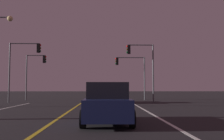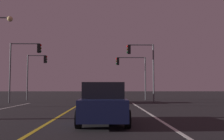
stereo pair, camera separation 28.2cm
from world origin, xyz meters
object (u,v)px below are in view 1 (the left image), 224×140
object	(u,v)px
car_ahead_far	(109,94)
car_lead_same_lane	(107,104)
traffic_light_near_right	(141,60)
traffic_light_near_left	(24,59)
traffic_light_far_right	(130,68)
traffic_light_far_left	(36,67)

from	to	relation	value
car_ahead_far	car_lead_same_lane	xyz separation A→B (m)	(-0.32, -14.54, 0.00)
car_ahead_far	traffic_light_near_right	world-z (taller)	traffic_light_near_right
traffic_light_near_right	traffic_light_near_left	xyz separation A→B (m)	(-11.48, 0.00, 0.08)
traffic_light_far_right	traffic_light_far_left	bearing A→B (deg)	0.00
traffic_light_near_left	traffic_light_far_right	size ratio (longest dim) A/B	1.14
traffic_light_near_left	traffic_light_far_left	world-z (taller)	traffic_light_near_left
traffic_light_near_right	traffic_light_near_left	bearing A→B (deg)	0.00
traffic_light_far_right	traffic_light_near_right	bearing A→B (deg)	95.49
traffic_light_far_right	car_ahead_far	bearing A→B (deg)	64.20
car_ahead_far	traffic_light_near_right	size ratio (longest dim) A/B	0.74
car_lead_same_lane	traffic_light_near_right	bearing A→B (deg)	-13.53
car_lead_same_lane	traffic_light_far_right	world-z (taller)	traffic_light_far_right
traffic_light_far_right	traffic_light_near_left	bearing A→B (deg)	26.66
traffic_light_far_right	traffic_light_far_left	world-z (taller)	traffic_light_far_left
traffic_light_far_right	traffic_light_far_left	xyz separation A→B (m)	(-11.26, 0.00, 0.09)
traffic_light_near_right	traffic_light_far_left	xyz separation A→B (m)	(-11.79, 5.50, -0.29)
car_lead_same_lane	traffic_light_near_left	size ratio (longest dim) A/B	0.73
car_ahead_far	car_lead_same_lane	world-z (taller)	same
traffic_light_far_left	traffic_light_near_right	bearing A→B (deg)	-25.01
traffic_light_near_right	traffic_light_far_left	bearing A→B (deg)	-25.01
car_ahead_far	car_lead_same_lane	bearing A→B (deg)	178.74
traffic_light_near_left	traffic_light_far_right	distance (m)	12.27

